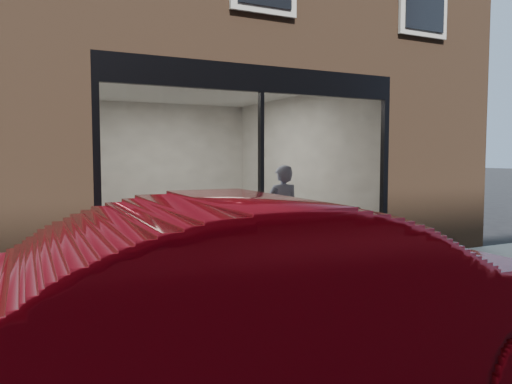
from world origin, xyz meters
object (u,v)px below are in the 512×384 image
cafe_chair_left (133,241)px  cafe_chair_right (253,232)px  parked_car (297,307)px  cafe_table_left (151,225)px  person (282,213)px  cafe_table_right (289,210)px  banquette (250,254)px

cafe_chair_left → cafe_chair_right: cafe_chair_left is taller
cafe_chair_right → parked_car: 6.90m
cafe_table_left → person: bearing=-5.9°
cafe_table_left → cafe_table_right: size_ratio=1.07×
banquette → cafe_table_left: cafe_table_left is taller
banquette → cafe_chair_left: size_ratio=8.45×
person → cafe_chair_right: 1.79m
cafe_chair_right → cafe_table_left: bearing=22.5°
cafe_table_right → parked_car: bearing=-120.2°
cafe_table_left → cafe_chair_right: cafe_table_left is taller
banquette → cafe_table_right: cafe_table_right is taller
cafe_table_left → cafe_chair_right: 2.95m
person → cafe_table_right: size_ratio=2.67×
banquette → cafe_chair_right: size_ratio=8.97×
banquette → cafe_chair_left: bearing=125.2°
banquette → person: (0.79, 0.32, 0.61)m
person → cafe_chair_left: 2.86m
person → cafe_table_left: (-2.28, 0.23, -0.09)m
person → cafe_chair_left: person is taller
cafe_table_left → cafe_chair_left: 1.56m
cafe_chair_left → parked_car: 6.36m
cafe_table_left → banquette: bearing=-20.4°
cafe_chair_right → banquette: bearing=55.2°
person → cafe_table_left: bearing=-0.6°
banquette → cafe_chair_right: banquette is taller
cafe_chair_right → parked_car: size_ratio=0.09×
banquette → cafe_chair_left: (-1.43, 2.02, 0.01)m
cafe_table_right → cafe_chair_left: size_ratio=1.32×
cafe_chair_left → cafe_chair_right: size_ratio=1.06×
banquette → cafe_table_right: 2.10m
person → cafe_chair_right: size_ratio=3.74×
cafe_table_right → cafe_chair_right: (-0.50, 0.65, -0.50)m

